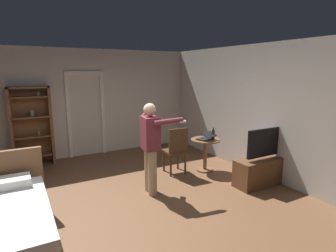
# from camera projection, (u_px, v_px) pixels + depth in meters

# --- Properties ---
(ground_plane) EXTENTS (7.12, 7.12, 0.00)m
(ground_plane) POSITION_uv_depth(u_px,v_px,m) (129.00, 209.00, 4.35)
(ground_plane) COLOR brown
(wall_back) EXTENTS (6.09, 0.12, 2.68)m
(wall_back) POSITION_uv_depth(u_px,v_px,m) (79.00, 103.00, 6.90)
(wall_back) COLOR beige
(wall_back) RESTS_ON ground_plane
(wall_right) EXTENTS (0.12, 6.72, 2.68)m
(wall_right) POSITION_uv_depth(u_px,v_px,m) (268.00, 112.00, 5.51)
(wall_right) COLOR beige
(wall_right) RESTS_ON ground_plane
(doorway_frame) EXTENTS (0.93, 0.08, 2.13)m
(doorway_frame) POSITION_uv_depth(u_px,v_px,m) (86.00, 108.00, 6.92)
(doorway_frame) COLOR white
(doorway_frame) RESTS_ON ground_plane
(bookshelf) EXTENTS (0.87, 0.32, 1.80)m
(bookshelf) POSITION_uv_depth(u_px,v_px,m) (31.00, 123.00, 6.24)
(bookshelf) COLOR brown
(bookshelf) RESTS_ON ground_plane
(tv_flatscreen) EXTENTS (1.23, 0.40, 1.10)m
(tv_flatscreen) POSITION_uv_depth(u_px,v_px,m) (264.00, 168.00, 5.28)
(tv_flatscreen) COLOR brown
(tv_flatscreen) RESTS_ON ground_plane
(side_table) EXTENTS (0.63, 0.63, 0.70)m
(side_table) POSITION_uv_depth(u_px,v_px,m) (205.00, 150.00, 5.95)
(side_table) COLOR brown
(side_table) RESTS_ON ground_plane
(laptop) EXTENTS (0.40, 0.41, 0.16)m
(laptop) POSITION_uv_depth(u_px,v_px,m) (206.00, 137.00, 5.85)
(laptop) COLOR black
(laptop) RESTS_ON side_table
(bottle_on_table) EXTENTS (0.06, 0.06, 0.26)m
(bottle_on_table) POSITION_uv_depth(u_px,v_px,m) (213.00, 134.00, 5.88)
(bottle_on_table) COLOR #1A3110
(bottle_on_table) RESTS_ON side_table
(wooden_chair) EXTENTS (0.45, 0.45, 0.99)m
(wooden_chair) POSITION_uv_depth(u_px,v_px,m) (176.00, 149.00, 5.75)
(wooden_chair) COLOR #4C331E
(wooden_chair) RESTS_ON ground_plane
(person_blue_shirt) EXTENTS (0.69, 0.60, 1.61)m
(person_blue_shirt) POSITION_uv_depth(u_px,v_px,m) (151.00, 143.00, 4.78)
(person_blue_shirt) COLOR tan
(person_blue_shirt) RESTS_ON ground_plane
(suitcase_dark) EXTENTS (0.60, 0.36, 0.44)m
(suitcase_dark) POSITION_uv_depth(u_px,v_px,m) (16.00, 164.00, 5.76)
(suitcase_dark) COLOR black
(suitcase_dark) RESTS_ON ground_plane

